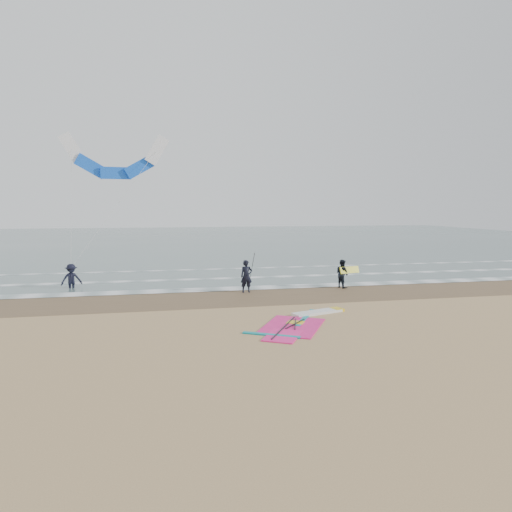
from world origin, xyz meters
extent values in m
plane|color=tan|center=(0.00, 0.00, 0.00)|extent=(120.00, 120.00, 0.00)
cube|color=#47605E|center=(0.00, 48.00, 0.01)|extent=(120.00, 80.00, 0.02)
cube|color=brown|center=(0.00, 6.00, 0.00)|extent=(120.00, 5.00, 0.01)
cube|color=white|center=(0.00, 8.20, 0.03)|extent=(120.00, 1.20, 0.02)
cube|color=white|center=(0.00, 12.00, 0.03)|extent=(120.00, 0.70, 0.02)
cube|color=white|center=(0.00, 16.50, 0.03)|extent=(120.00, 0.50, 0.01)
cube|color=white|center=(0.73, 1.59, 0.06)|extent=(2.40, 1.27, 0.11)
cube|color=yellow|center=(1.76, 1.92, 0.06)|extent=(0.57, 0.66, 0.12)
cube|color=#FF2083|center=(-0.96, -0.28, 0.02)|extent=(3.28, 3.62, 0.04)
cube|color=#FF2083|center=(-1.66, -1.50, 0.02)|extent=(1.81, 2.02, 0.04)
cube|color=#0C8C99|center=(-0.02, 0.94, 0.02)|extent=(1.68, 2.70, 0.05)
cube|color=#0C8C99|center=(-2.03, -1.31, 0.02)|extent=(1.97, 1.25, 0.05)
cube|color=yellow|center=(-0.67, 0.19, 0.02)|extent=(0.85, 0.81, 0.05)
cylinder|color=black|center=(-1.33, -0.47, 0.05)|extent=(1.73, 2.95, 0.06)
cylinder|color=black|center=(-0.77, -0.09, 0.07)|extent=(1.15, 1.28, 0.04)
cylinder|color=black|center=(-0.77, -0.09, 0.07)|extent=(0.56, 1.61, 0.04)
imported|color=black|center=(-1.38, 7.07, 0.88)|extent=(0.67, 0.46, 1.76)
imported|color=black|center=(4.24, 7.38, 0.81)|extent=(0.86, 0.96, 1.63)
imported|color=black|center=(-10.88, 10.27, 0.88)|extent=(1.27, 0.95, 1.75)
cylinder|color=black|center=(-1.08, 7.07, 1.29)|extent=(0.17, 0.86, 1.82)
cube|color=yellow|center=(4.64, 7.28, 1.03)|extent=(1.30, 0.51, 0.39)
cube|color=white|center=(-11.25, 14.13, 8.30)|extent=(1.62, 0.34, 2.04)
cube|color=blue|center=(-10.14, 14.13, 7.19)|extent=(2.03, 0.40, 1.62)
cube|color=blue|center=(-8.62, 14.13, 6.78)|extent=(1.90, 0.38, 0.77)
cube|color=blue|center=(-7.10, 14.13, 7.19)|extent=(2.03, 0.40, 1.62)
cube|color=white|center=(-6.00, 14.13, 8.30)|extent=(1.62, 0.34, 2.04)
cylinder|color=beige|center=(-11.06, 12.20, 4.73)|extent=(0.38, 3.89, 7.13)
cylinder|color=beige|center=(-8.44, 12.20, 4.73)|extent=(4.90, 3.89, 7.14)
camera|label=1|loc=(-5.82, -16.85, 4.60)|focal=32.00mm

